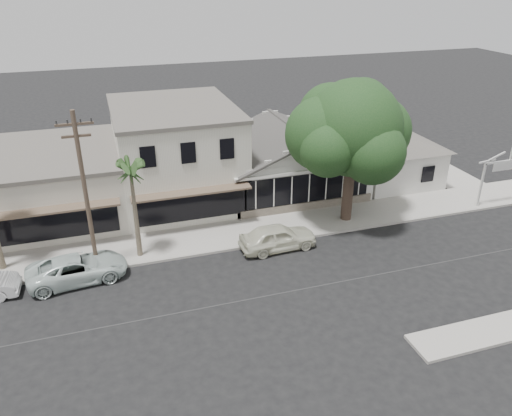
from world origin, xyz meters
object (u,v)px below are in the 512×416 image
object	(u,v)px
utility_pole	(85,191)
car_0	(278,237)
arch_sign	(510,162)
car_2	(77,269)
shade_tree	(350,130)

from	to	relation	value
utility_pole	car_0	distance (m)	11.08
utility_pole	car_0	size ratio (longest dim) A/B	1.97
arch_sign	car_2	world-z (taller)	arch_sign
car_2	shade_tree	distance (m)	17.75
arch_sign	shade_tree	bearing A→B (deg)	173.12
utility_pole	car_0	bearing A→B (deg)	-4.81
utility_pole	shade_tree	size ratio (longest dim) A/B	0.97
arch_sign	car_0	distance (m)	17.30
arch_sign	shade_tree	size ratio (longest dim) A/B	0.44
arch_sign	car_2	bearing A→B (deg)	-178.31
arch_sign	utility_pole	distance (m)	27.45
car_2	shade_tree	world-z (taller)	shade_tree
car_2	arch_sign	bearing A→B (deg)	-94.57
utility_pole	car_2	world-z (taller)	utility_pole
utility_pole	car_2	xyz separation A→B (m)	(-0.98, -0.74, -4.07)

